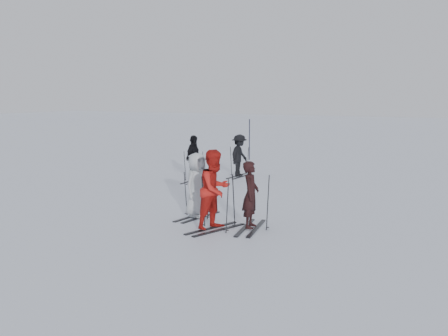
% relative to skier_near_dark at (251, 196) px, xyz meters
% --- Properties ---
extents(ground, '(120.00, 120.00, 0.00)m').
position_rel_skier_near_dark_xyz_m(ground, '(-2.06, 1.58, -0.79)').
color(ground, silver).
rests_on(ground, ground).
extents(skier_near_dark, '(0.49, 0.64, 1.57)m').
position_rel_skier_near_dark_xyz_m(skier_near_dark, '(0.00, 0.00, 0.00)').
color(skier_near_dark, black).
rests_on(skier_near_dark, ground).
extents(skier_red, '(0.92, 1.06, 1.85)m').
position_rel_skier_near_dark_xyz_m(skier_red, '(-0.69, -0.48, 0.14)').
color(skier_red, '#B41A14').
rests_on(skier_red, ground).
extents(skier_grey, '(0.60, 0.85, 1.64)m').
position_rel_skier_near_dark_xyz_m(skier_grey, '(-1.73, 0.47, 0.03)').
color(skier_grey, '#ABB2B5').
rests_on(skier_grey, ground).
extents(skier_uphill_left, '(0.46, 0.98, 1.63)m').
position_rel_skier_near_dark_xyz_m(skier_uphill_left, '(-4.80, 5.42, 0.03)').
color(skier_uphill_left, black).
rests_on(skier_uphill_left, ground).
extents(skier_uphill_far, '(0.60, 1.03, 1.57)m').
position_rel_skier_near_dark_xyz_m(skier_uphill_far, '(-3.85, 7.24, 0.00)').
color(skier_uphill_far, black).
rests_on(skier_uphill_far, ground).
extents(skis_near_dark, '(2.00, 1.34, 1.34)m').
position_rel_skier_near_dark_xyz_m(skis_near_dark, '(0.00, 0.00, -0.12)').
color(skis_near_dark, black).
rests_on(skis_near_dark, ground).
extents(skis_red, '(1.93, 1.36, 1.27)m').
position_rel_skier_near_dark_xyz_m(skis_red, '(-0.69, -0.48, -0.15)').
color(skis_red, black).
rests_on(skis_red, ground).
extents(skis_grey, '(1.72, 1.03, 1.19)m').
position_rel_skier_near_dark_xyz_m(skis_grey, '(-1.73, 0.47, -0.19)').
color(skis_grey, black).
rests_on(skis_grey, ground).
extents(skis_uphill_left, '(1.60, 0.92, 1.13)m').
position_rel_skier_near_dark_xyz_m(skis_uphill_left, '(-4.80, 5.42, -0.22)').
color(skis_uphill_left, black).
rests_on(skis_uphill_left, ground).
extents(skis_uphill_far, '(1.62, 0.88, 1.17)m').
position_rel_skier_near_dark_xyz_m(skis_uphill_far, '(-3.85, 7.24, -0.20)').
color(skis_uphill_far, black).
rests_on(skis_uphill_far, ground).
extents(piste_marker, '(0.05, 0.05, 1.93)m').
position_rel_skier_near_dark_xyz_m(piste_marker, '(-5.76, 12.18, 0.18)').
color(piste_marker, black).
rests_on(piste_marker, ground).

